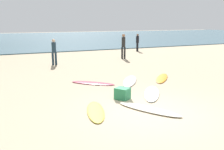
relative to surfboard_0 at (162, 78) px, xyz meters
The scene contains 12 objects.
ground_plane 4.84m from the surfboard_0, 130.62° to the right, with size 120.00×120.00×0.00m, color tan.
ocean_water 32.87m from the surfboard_0, 95.50° to the left, with size 120.00×40.00×0.08m, color #426675.
surfboard_0 is the anchor object (origin of this frame).
surfboard_1 3.50m from the surfboard_0, behind, with size 0.52×2.06×0.06m, color #D9485F.
surfboard_2 2.81m from the surfboard_0, 133.41° to the right, with size 0.57×2.26×0.06m, color white.
surfboard_3 1.74m from the surfboard_0, behind, with size 0.59×2.40×0.07m, color white.
surfboard_4 5.52m from the surfboard_0, 147.13° to the right, with size 0.53×1.95×0.06m, color yellow.
surfboard_5 4.67m from the surfboard_0, 130.48° to the right, with size 0.50×2.21×0.08m, color #ECE8CB.
beachgoer_near 11.54m from the surfboard_0, 66.13° to the left, with size 0.40×0.40×1.64m.
beachgoer_mid 7.47m from the surfboard_0, 122.92° to the left, with size 0.38×0.38×1.68m.
beachgoer_far 6.98m from the surfboard_0, 79.27° to the left, with size 0.40×0.40×1.87m.
beach_cooler 3.92m from the surfboard_0, 146.70° to the right, with size 0.49×0.41×0.42m, color #287F51.
Camera 1 is at (-4.05, -6.26, 2.79)m, focal length 39.90 mm.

